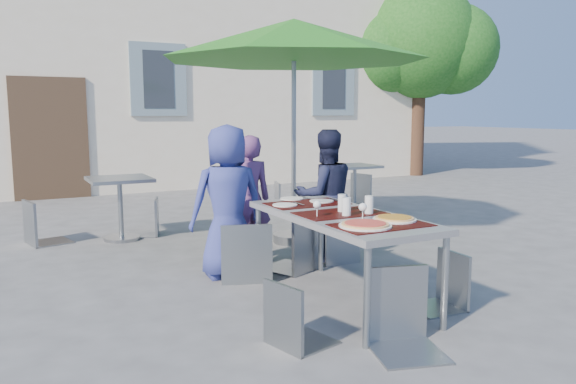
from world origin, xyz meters
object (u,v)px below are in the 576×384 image
child_2 (325,196)px  chair_4 (445,247)px  dining_table (340,220)px  chair_0 (246,215)px  pizza_near_left (365,225)px  child_0 (228,202)px  patio_umbrella (294,41)px  cafe_table_1 (355,179)px  child_1 (248,199)px  chair_1 (298,209)px  chair_3 (293,275)px  bg_chair_l_1 (283,179)px  chair_2 (338,212)px  bg_chair_r_1 (357,170)px  pizza_near_right (394,219)px  cafe_table_0 (120,196)px  bg_chair_r_0 (148,195)px  chair_5 (403,261)px

child_2 → chair_4: (0.08, -1.72, -0.20)m
dining_table → chair_0: bearing=116.2°
pizza_near_left → child_0: bearing=103.4°
dining_table → chair_0: chair_0 is taller
patio_umbrella → cafe_table_1: bearing=39.3°
child_1 → child_2: child_2 is taller
dining_table → chair_1: chair_1 is taller
chair_0 → cafe_table_1: size_ratio=1.46×
pizza_near_left → chair_3: 0.68m
chair_0 → bg_chair_l_1: bearing=57.5°
chair_2 → patio_umbrella: 2.12m
child_1 → bg_chair_r_1: 4.00m
pizza_near_right → cafe_table_0: size_ratio=0.43×
child_0 → chair_0: bearing=116.8°
patio_umbrella → child_1: bearing=-145.9°
dining_table → cafe_table_1: 4.61m
child_0 → child_1: child_0 is taller
child_1 → child_2: size_ratio=0.96×
patio_umbrella → cafe_table_1: patio_umbrella is taller
chair_2 → bg_chair_r_1: bearing=52.5°
child_1 → chair_1: child_1 is taller
child_0 → child_2: (1.14, 0.10, -0.03)m
child_0 → bg_chair_r_1: child_0 is taller
dining_table → chair_1: (0.15, 0.98, -0.07)m
chair_1 → dining_table: bearing=-98.5°
chair_3 → cafe_table_0: bearing=95.7°
pizza_near_right → child_0: bearing=114.8°
dining_table → bg_chair_r_0: 3.41m
child_0 → chair_3: child_0 is taller
dining_table → chair_5: 0.97m
chair_3 → bg_chair_r_0: bearing=90.0°
child_1 → chair_4: bearing=120.7°
chair_3 → cafe_table_1: size_ratio=1.18×
dining_table → bg_chair_r_1: (2.96, 4.05, -0.10)m
bg_chair_l_1 → chair_0: bearing=-122.5°
patio_umbrella → bg_chair_l_1: patio_umbrella is taller
chair_2 → chair_5: (-0.79, -2.02, 0.06)m
pizza_near_left → cafe_table_0: size_ratio=0.49×
chair_5 → cafe_table_1: 5.47m
child_0 → chair_2: (1.21, -0.06, -0.20)m
chair_1 → bg_chair_l_1: size_ratio=1.17×
child_0 → child_2: size_ratio=1.05×
pizza_near_right → child_2: (0.41, 1.68, -0.07)m
bg_chair_r_1 → chair_3: bearing=-128.6°
chair_1 → chair_4: bearing=-70.1°
cafe_table_1 → bg_chair_r_1: 0.43m
child_0 → cafe_table_0: 2.17m
chair_1 → child_1: bearing=118.4°
pizza_near_right → bg_chair_l_1: size_ratio=0.37×
child_2 → patio_umbrella: (0.09, 0.88, 1.69)m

